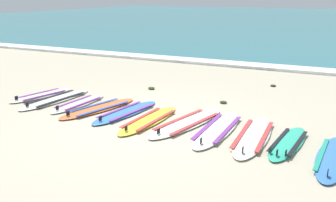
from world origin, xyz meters
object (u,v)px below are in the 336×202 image
(surfboard_6, at_px, (187,123))
(surfboard_8, at_px, (253,136))
(surfboard_0, at_px, (42,95))
(surfboard_5, at_px, (149,120))
(surfboard_3, at_px, (99,108))
(surfboard_7, at_px, (218,129))
(surfboard_10, at_px, (333,158))
(surfboard_1, at_px, (56,99))
(surfboard_4, at_px, (126,112))
(surfboard_2, at_px, (79,104))
(surfboard_9, at_px, (288,143))

(surfboard_6, xyz_separation_m, surfboard_8, (1.53, -0.18, 0.00))
(surfboard_0, distance_m, surfboard_5, 3.83)
(surfboard_6, distance_m, surfboard_8, 1.54)
(surfboard_3, distance_m, surfboard_6, 2.45)
(surfboard_7, height_order, surfboard_8, same)
(surfboard_3, xyz_separation_m, surfboard_7, (3.19, -0.14, -0.00))
(surfboard_7, xyz_separation_m, surfboard_10, (2.31, -0.51, 0.00))
(surfboard_1, xyz_separation_m, surfboard_7, (4.74, -0.33, -0.00))
(surfboard_1, height_order, surfboard_7, same)
(surfboard_1, bearing_deg, surfboard_3, -7.08)
(surfboard_8, bearing_deg, surfboard_10, -15.79)
(surfboard_5, xyz_separation_m, surfboard_8, (2.39, 0.03, -0.00))
(surfboard_5, bearing_deg, surfboard_1, 171.97)
(surfboard_7, bearing_deg, surfboard_8, -5.64)
(surfboard_0, bearing_deg, surfboard_8, -5.08)
(surfboard_4, bearing_deg, surfboard_0, 174.23)
(surfboard_8, bearing_deg, surfboard_3, 176.86)
(surfboard_4, relative_size, surfboard_8, 0.92)
(surfboard_3, relative_size, surfboard_4, 1.02)
(surfboard_1, xyz_separation_m, surfboard_8, (5.52, -0.41, -0.00))
(surfboard_6, bearing_deg, surfboard_8, -6.68)
(surfboard_5, relative_size, surfboard_8, 0.92)
(surfboard_1, relative_size, surfboard_7, 0.99)
(surfboard_2, height_order, surfboard_10, same)
(surfboard_8, relative_size, surfboard_10, 1.13)
(surfboard_5, xyz_separation_m, surfboard_7, (1.61, 0.11, -0.00))
(surfboard_3, height_order, surfboard_8, same)
(surfboard_1, relative_size, surfboard_8, 0.98)
(surfboard_1, xyz_separation_m, surfboard_4, (2.34, -0.16, 0.00))
(surfboard_4, distance_m, surfboard_5, 0.83)
(surfboard_1, bearing_deg, surfboard_2, -4.61)
(surfboard_8, relative_size, surfboard_9, 1.24)
(surfboard_5, bearing_deg, surfboard_9, -0.72)
(surfboard_8, height_order, surfboard_9, same)
(surfboard_7, xyz_separation_m, surfboard_8, (0.78, -0.08, -0.00))
(surfboard_3, height_order, surfboard_4, same)
(surfboard_1, distance_m, surfboard_5, 3.16)
(surfboard_3, distance_m, surfboard_4, 0.80)
(surfboard_3, height_order, surfboard_9, same)
(surfboard_7, bearing_deg, surfboard_4, 175.97)
(surfboard_3, distance_m, surfboard_5, 1.60)
(surfboard_5, height_order, surfboard_6, same)
(surfboard_2, distance_m, surfboard_5, 2.33)
(surfboard_1, height_order, surfboard_4, same)
(surfboard_6, bearing_deg, surfboard_5, -166.31)
(surfboard_2, height_order, surfboard_5, same)
(surfboard_4, bearing_deg, surfboard_3, -177.94)
(surfboard_9, distance_m, surfboard_10, 0.91)
(surfboard_5, bearing_deg, surfboard_3, 171.05)
(surfboard_5, distance_m, surfboard_8, 2.39)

